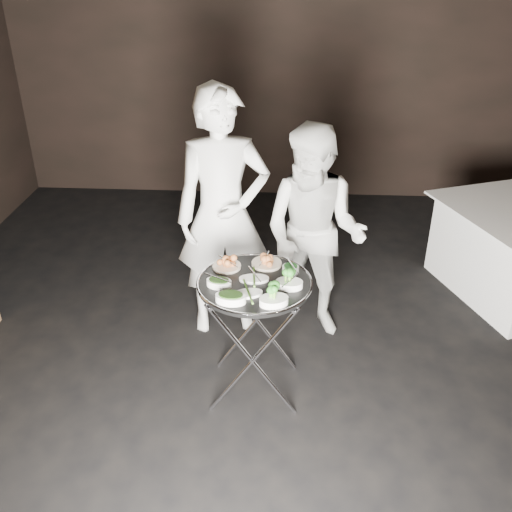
# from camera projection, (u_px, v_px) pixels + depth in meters

# --- Properties ---
(floor) EXTENTS (6.00, 7.00, 0.05)m
(floor) POSITION_uv_depth(u_px,v_px,m) (267.00, 393.00, 3.89)
(floor) COLOR black
(floor) RESTS_ON ground
(wall_back) EXTENTS (6.00, 0.05, 3.00)m
(wall_back) POSITION_uv_depth(u_px,v_px,m) (282.00, 65.00, 6.24)
(wall_back) COLOR black
(wall_back) RESTS_ON floor
(tray_stand) EXTENTS (0.57, 0.48, 0.84)m
(tray_stand) POSITION_uv_depth(u_px,v_px,m) (255.00, 332.00, 3.68)
(tray_stand) COLOR silver
(tray_stand) RESTS_ON floor
(serving_tray) EXTENTS (0.72, 0.72, 0.04)m
(serving_tray) POSITION_uv_depth(u_px,v_px,m) (255.00, 283.00, 3.50)
(serving_tray) COLOR black
(serving_tray) RESTS_ON tray_stand
(potato_plate_a) EXTENTS (0.18, 0.18, 0.07)m
(potato_plate_a) POSITION_uv_depth(u_px,v_px,m) (227.00, 263.00, 3.63)
(potato_plate_a) COLOR beige
(potato_plate_a) RESTS_ON serving_tray
(potato_plate_b) EXTENTS (0.20, 0.20, 0.07)m
(potato_plate_b) POSITION_uv_depth(u_px,v_px,m) (267.00, 260.00, 3.66)
(potato_plate_b) COLOR beige
(potato_plate_b) RESTS_ON serving_tray
(greens_bowl) EXTENTS (0.11, 0.11, 0.06)m
(greens_bowl) POSITION_uv_depth(u_px,v_px,m) (291.00, 268.00, 3.59)
(greens_bowl) COLOR white
(greens_bowl) RESTS_ON serving_tray
(asparagus_plate_a) EXTENTS (0.19, 0.12, 0.04)m
(asparagus_plate_a) POSITION_uv_depth(u_px,v_px,m) (254.00, 278.00, 3.50)
(asparagus_plate_a) COLOR white
(asparagus_plate_a) RESTS_ON serving_tray
(asparagus_plate_b) EXTENTS (0.19, 0.14, 0.04)m
(asparagus_plate_b) POSITION_uv_depth(u_px,v_px,m) (248.00, 293.00, 3.36)
(asparagus_plate_b) COLOR white
(asparagus_plate_b) RESTS_ON serving_tray
(spinach_bowl_a) EXTENTS (0.17, 0.13, 0.06)m
(spinach_bowl_a) POSITION_uv_depth(u_px,v_px,m) (219.00, 282.00, 3.44)
(spinach_bowl_a) COLOR white
(spinach_bowl_a) RESTS_ON serving_tray
(spinach_bowl_b) EXTENTS (0.19, 0.13, 0.07)m
(spinach_bowl_b) POSITION_uv_depth(u_px,v_px,m) (231.00, 297.00, 3.28)
(spinach_bowl_b) COLOR white
(spinach_bowl_b) RESTS_ON serving_tray
(broccoli_bowl_a) EXTENTS (0.17, 0.13, 0.07)m
(broccoli_bowl_a) POSITION_uv_depth(u_px,v_px,m) (289.00, 283.00, 3.43)
(broccoli_bowl_a) COLOR white
(broccoli_bowl_a) RESTS_ON serving_tray
(broccoli_bowl_b) EXTENTS (0.20, 0.17, 0.07)m
(broccoli_bowl_b) POSITION_uv_depth(u_px,v_px,m) (274.00, 299.00, 3.26)
(broccoli_bowl_b) COLOR white
(broccoli_bowl_b) RESTS_ON serving_tray
(serving_utensils) EXTENTS (0.58, 0.44, 0.01)m
(serving_utensils) POSITION_uv_depth(u_px,v_px,m) (258.00, 269.00, 3.53)
(serving_utensils) COLOR silver
(serving_utensils) RESTS_ON serving_tray
(waiter_left) EXTENTS (0.77, 0.59, 1.88)m
(waiter_left) POSITION_uv_depth(u_px,v_px,m) (223.00, 216.00, 4.13)
(waiter_left) COLOR silver
(waiter_left) RESTS_ON floor
(waiter_right) EXTENTS (0.95, 0.85, 1.62)m
(waiter_right) POSITION_uv_depth(u_px,v_px,m) (314.00, 235.00, 4.14)
(waiter_right) COLOR silver
(waiter_right) RESTS_ON floor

